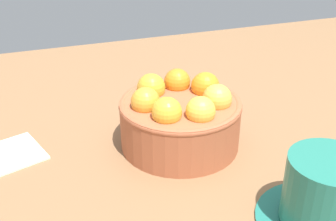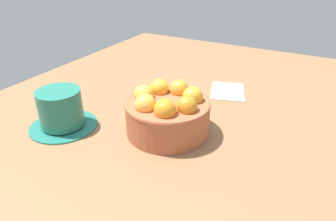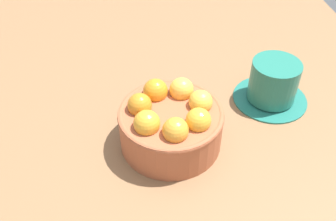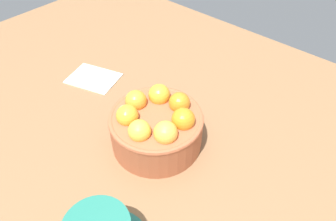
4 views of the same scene
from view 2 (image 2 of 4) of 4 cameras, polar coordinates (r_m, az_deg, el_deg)
The scene contains 4 objects.
ground_plane at distance 61.87cm, azimuth -0.07°, elevation -5.36°, with size 133.87×95.91×3.54cm, color brown.
terracotta_bowl at distance 58.67cm, azimuth -0.06°, elevation -0.36°, with size 16.67×16.67×9.52cm.
coffee_cup at distance 64.51cm, azimuth -19.61°, elevation -0.04°, with size 13.68×13.68×8.09cm.
folded_napkin at distance 79.21cm, azimuth 11.23°, elevation 3.70°, with size 11.11×8.18×0.60cm, color white.
Camera 2 is at (-45.33, -24.57, 32.42)cm, focal length 32.15 mm.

